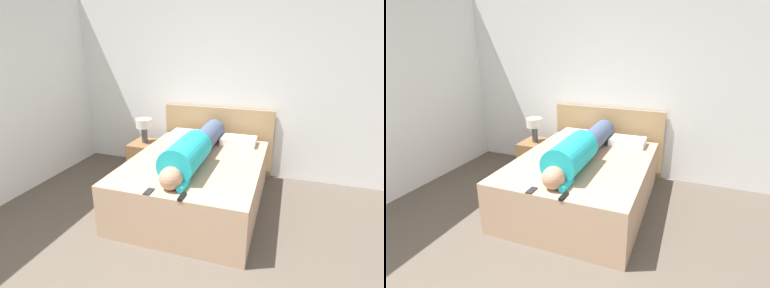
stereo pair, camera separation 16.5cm
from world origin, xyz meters
The scene contains 11 objects.
wall_back centered at (0.00, 3.47, 1.30)m, with size 6.09×0.06×2.60m.
wall_left centered at (-2.47, 1.72, 1.30)m, with size 0.06×4.64×2.60m.
bed centered at (-0.18, 2.32, 0.29)m, with size 1.52×1.93×0.58m.
headboard centered at (-0.18, 3.40, 0.50)m, with size 1.64×0.04×1.00m.
nightstand centered at (-1.19, 2.99, 0.24)m, with size 0.40×0.48×0.48m.
table_lamp centered at (-1.19, 2.99, 0.74)m, with size 0.24×0.24×0.36m.
person_lying centered at (-0.18, 2.25, 0.75)m, with size 0.37×1.80×0.37m.
pillow_near_headboard centered at (-0.51, 3.05, 0.64)m, with size 0.49×0.30×0.11m.
pillow_second centered at (0.20, 3.05, 0.63)m, with size 0.47×0.30×0.10m.
tv_remote centered at (-0.02, 1.42, 0.60)m, with size 0.04×0.15×0.02m.
cell_phone centered at (-0.36, 1.42, 0.59)m, with size 0.06×0.13×0.01m.
Camera 2 is at (0.97, -0.77, 1.92)m, focal length 28.00 mm.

